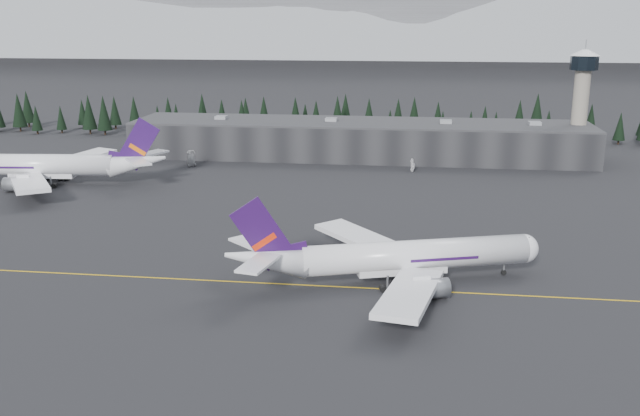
# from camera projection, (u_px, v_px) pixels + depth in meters

# --- Properties ---
(ground) EXTENTS (1400.00, 1400.00, 0.00)m
(ground) POSITION_uv_depth(u_px,v_px,m) (306.00, 281.00, 134.23)
(ground) COLOR black
(ground) RESTS_ON ground
(taxiline) EXTENTS (400.00, 0.40, 0.02)m
(taxiline) POSITION_uv_depth(u_px,v_px,m) (304.00, 285.00, 132.31)
(taxiline) COLOR gold
(taxiline) RESTS_ON ground
(terminal) EXTENTS (160.00, 30.00, 12.60)m
(terminal) POSITION_uv_depth(u_px,v_px,m) (359.00, 139.00, 252.26)
(terminal) COLOR black
(terminal) RESTS_ON ground
(control_tower) EXTENTS (10.00, 10.00, 37.70)m
(control_tower) POSITION_uv_depth(u_px,v_px,m) (581.00, 93.00, 241.11)
(control_tower) COLOR gray
(control_tower) RESTS_ON ground
(treeline) EXTENTS (360.00, 20.00, 15.00)m
(treeline) POSITION_uv_depth(u_px,v_px,m) (366.00, 121.00, 287.36)
(treeline) COLOR black
(treeline) RESTS_ON ground
(mountain_ridge) EXTENTS (4400.00, 900.00, 420.00)m
(mountain_ridge) POSITION_uv_depth(u_px,v_px,m) (404.00, 49.00, 1091.51)
(mountain_ridge) COLOR white
(mountain_ridge) RESTS_ON ground
(jet_main) EXTENTS (58.84, 53.09, 17.76)m
(jet_main) POSITION_uv_depth(u_px,v_px,m) (388.00, 257.00, 132.32)
(jet_main) COLOR white
(jet_main) RESTS_ON ground
(jet_parked) EXTENTS (68.42, 62.91, 20.13)m
(jet_parked) POSITION_uv_depth(u_px,v_px,m) (51.00, 165.00, 210.78)
(jet_parked) COLOR white
(jet_parked) RESTS_ON ground
(gse_vehicle_a) EXTENTS (5.12, 6.15, 1.56)m
(gse_vehicle_a) POSITION_uv_depth(u_px,v_px,m) (191.00, 164.00, 236.75)
(gse_vehicle_a) COLOR #B9B9BB
(gse_vehicle_a) RESTS_ON ground
(gse_vehicle_b) EXTENTS (4.49, 2.16, 1.48)m
(gse_vehicle_b) POSITION_uv_depth(u_px,v_px,m) (413.00, 169.00, 229.10)
(gse_vehicle_b) COLOR silver
(gse_vehicle_b) RESTS_ON ground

